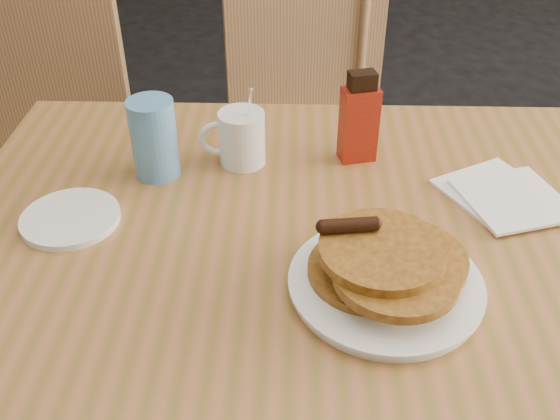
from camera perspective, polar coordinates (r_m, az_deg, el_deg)
The scene contains 9 objects.
main_table at distance 1.04m, azimuth 5.67°, elevation -3.25°, with size 1.40×0.99×0.75m.
chair_main_far at distance 1.72m, azimuth 2.45°, elevation 8.89°, with size 0.50×0.50×0.97m.
chair_wall_extra at distance 1.69m, azimuth -21.38°, elevation 6.39°, with size 0.47×0.47×0.99m.
pancake_plate at distance 0.89m, azimuth 9.68°, elevation -5.71°, with size 0.28×0.28×0.10m.
coffee_mug at distance 1.15m, azimuth -3.65°, elevation 6.67°, with size 0.12×0.08×0.16m.
syrup_bottle at distance 1.15m, azimuth 7.24°, elevation 8.16°, with size 0.07×0.05×0.17m.
napkin_stack at distance 1.14m, azimuth 19.82°, elevation 1.25°, with size 0.23×0.24×0.01m.
blue_tumbler at distance 1.12m, azimuth -11.45°, elevation 6.44°, with size 0.08×0.08×0.14m, color #538FC3.
side_saucer at distance 1.07m, azimuth -18.61°, elevation -0.72°, with size 0.16×0.16×0.01m, color white.
Camera 1 is at (-0.09, -0.72, 1.37)m, focal length 40.00 mm.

